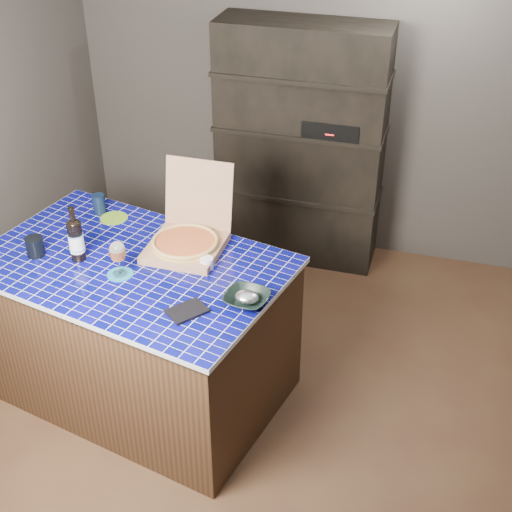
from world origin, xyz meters
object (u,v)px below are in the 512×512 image
(pizza_box, at_px, (187,239))
(mead_bottle, at_px, (76,239))
(wine_glass, at_px, (118,252))
(bowl, at_px, (247,299))
(kitchen_island, at_px, (138,329))
(dvd_case, at_px, (187,311))

(pizza_box, bearing_deg, mead_bottle, -153.61)
(wine_glass, relative_size, bowl, 0.90)
(kitchen_island, height_order, dvd_case, dvd_case)
(dvd_case, bearing_deg, mead_bottle, -163.03)
(dvd_case, xyz_separation_m, bowl, (0.26, 0.15, 0.02))
(wine_glass, bearing_deg, kitchen_island, 88.22)
(pizza_box, relative_size, bowl, 2.19)
(pizza_box, xyz_separation_m, bowl, (0.47, -0.40, -0.03))
(kitchen_island, bearing_deg, dvd_case, -23.07)
(kitchen_island, distance_m, pizza_box, 0.62)
(pizza_box, distance_m, bowl, 0.62)
(dvd_case, bearing_deg, kitchen_island, -177.56)
(kitchen_island, xyz_separation_m, bowl, (0.72, -0.17, 0.48))
(kitchen_island, bearing_deg, bowl, -1.01)
(mead_bottle, height_order, wine_glass, mead_bottle)
(kitchen_island, relative_size, wine_glass, 9.25)
(kitchen_island, height_order, pizza_box, pizza_box)
(bowl, bearing_deg, pizza_box, 139.89)
(mead_bottle, bearing_deg, wine_glass, -15.48)
(mead_bottle, xyz_separation_m, dvd_case, (0.74, -0.29, -0.12))
(kitchen_island, relative_size, bowl, 8.28)
(dvd_case, bearing_deg, pizza_box, 148.80)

